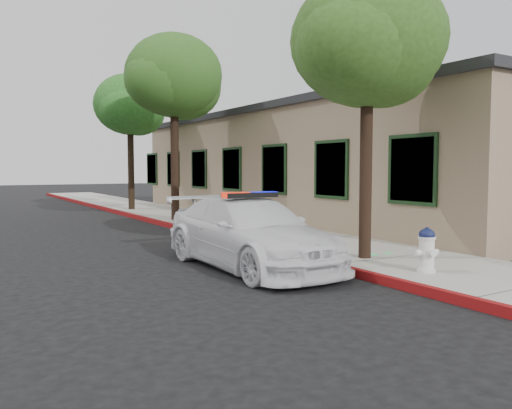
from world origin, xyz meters
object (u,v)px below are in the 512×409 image
object	(u,v)px
clapboard_building	(320,165)
street_tree_near	(368,47)
police_car	(250,233)
fire_hydrant	(427,250)
street_tree_mid	(174,80)
street_tree_far	(131,108)

from	to	relation	value
clapboard_building	street_tree_near	distance (m)	10.65
police_car	fire_hydrant	xyz separation A→B (m)	(2.06, -2.64, -0.15)
clapboard_building	fire_hydrant	distance (m)	11.97
clapboard_building	fire_hydrant	size ratio (longest dim) A/B	26.44
street_tree_mid	street_tree_far	distance (m)	5.50
clapboard_building	street_tree_far	world-z (taller)	street_tree_far
street_tree_mid	fire_hydrant	bearing A→B (deg)	-88.76
clapboard_building	street_tree_mid	xyz separation A→B (m)	(-5.98, 0.69, 2.95)
street_tree_near	street_tree_mid	distance (m)	9.46
street_tree_mid	clapboard_building	bearing A→B (deg)	-6.62
street_tree_far	police_car	bearing A→B (deg)	-98.15
fire_hydrant	street_tree_near	size ratio (longest dim) A/B	0.14
police_car	street_tree_near	world-z (taller)	street_tree_near
fire_hydrant	street_tree_near	xyz separation A→B (m)	(0.09, 1.65, 3.85)
clapboard_building	street_tree_far	distance (m)	8.85
police_car	street_tree_mid	size ratio (longest dim) A/B	0.74
fire_hydrant	street_tree_mid	xyz separation A→B (m)	(-0.24, 11.08, 4.53)
police_car	street_tree_mid	bearing A→B (deg)	77.17
street_tree_near	street_tree_mid	xyz separation A→B (m)	(-0.33, 9.43, 0.69)
fire_hydrant	police_car	bearing A→B (deg)	142.88
fire_hydrant	street_tree_far	size ratio (longest dim) A/B	0.13
clapboard_building	street_tree_near	bearing A→B (deg)	-122.86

